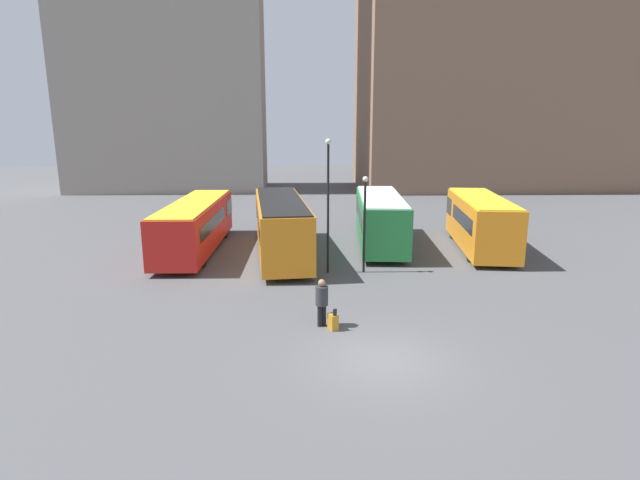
# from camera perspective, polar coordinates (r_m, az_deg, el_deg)

# --- Properties ---
(ground_plane) EXTENTS (160.00, 160.00, 0.00)m
(ground_plane) POSITION_cam_1_polar(r_m,az_deg,el_deg) (16.46, 7.10, -13.38)
(ground_plane) COLOR #4C4C4F
(building_block_left) EXTENTS (21.57, 10.57, 41.29)m
(building_block_left) POSITION_cam_1_polar(r_m,az_deg,el_deg) (62.71, -17.62, 24.70)
(building_block_left) COLOR gray
(building_block_left) RESTS_ON ground_plane
(bus_0) EXTENTS (3.01, 11.50, 2.91)m
(bus_0) POSITION_cam_1_polar(r_m,az_deg,el_deg) (30.42, -14.03, 1.80)
(bus_0) COLOR red
(bus_0) RESTS_ON ground_plane
(bus_1) EXTENTS (3.48, 11.51, 3.23)m
(bus_1) POSITION_cam_1_polar(r_m,az_deg,el_deg) (28.59, -4.51, 1.79)
(bus_1) COLOR orange
(bus_1) RESTS_ON ground_plane
(bus_2) EXTENTS (3.57, 10.14, 3.12)m
(bus_2) POSITION_cam_1_polar(r_m,az_deg,el_deg) (30.96, 6.87, 2.47)
(bus_2) COLOR #237A38
(bus_2) RESTS_ON ground_plane
(bus_3) EXTENTS (3.95, 9.62, 3.16)m
(bus_3) POSITION_cam_1_polar(r_m,az_deg,el_deg) (31.26, 17.86, 2.06)
(bus_3) COLOR orange
(bus_3) RESTS_ON ground_plane
(traveler) EXTENTS (0.60, 0.60, 1.81)m
(traveler) POSITION_cam_1_polar(r_m,az_deg,el_deg) (18.43, 0.20, -6.70)
(traveler) COLOR black
(traveler) RESTS_ON ground_plane
(suitcase) EXTENTS (0.40, 0.49, 0.84)m
(suitcase) POSITION_cam_1_polar(r_m,az_deg,el_deg) (18.43, 1.51, -9.31)
(suitcase) COLOR #B27A1E
(suitcase) RESTS_ON ground_plane
(lamp_post_0) EXTENTS (0.28, 0.28, 6.67)m
(lamp_post_0) POSITION_cam_1_polar(r_m,az_deg,el_deg) (24.54, 0.93, 4.94)
(lamp_post_0) COLOR black
(lamp_post_0) RESTS_ON ground_plane
(lamp_post_1) EXTENTS (0.28, 0.28, 4.86)m
(lamp_post_1) POSITION_cam_1_polar(r_m,az_deg,el_deg) (24.83, 5.13, 2.78)
(lamp_post_1) COLOR black
(lamp_post_1) RESTS_ON ground_plane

